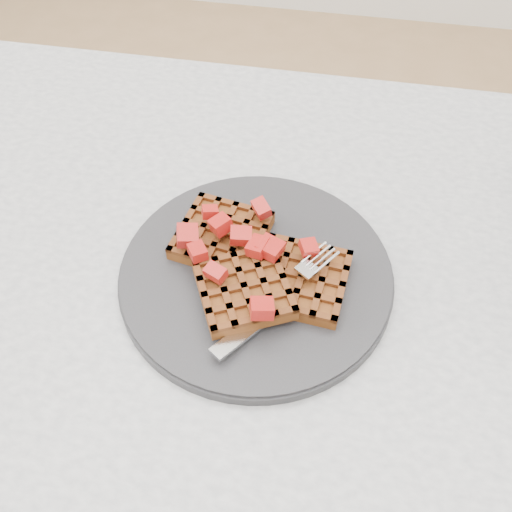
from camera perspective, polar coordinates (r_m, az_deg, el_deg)
name	(u,v)px	position (r m, az deg, el deg)	size (l,w,h in m)	color
ground	(289,494)	(1.31, 3.36, -22.64)	(4.00, 4.00, 0.00)	tan
table	(313,341)	(0.72, 5.70, -8.43)	(1.20, 0.80, 0.75)	silver
plate	(256,274)	(0.62, 0.00, -1.85)	(0.30, 0.30, 0.02)	#242427
waffles	(256,266)	(0.60, -0.05, -1.03)	(0.20, 0.19, 0.03)	brown
strawberry_pile	(256,247)	(0.59, 0.00, 0.86)	(0.15, 0.15, 0.02)	#920100
fork	(285,298)	(0.58, 2.88, -4.24)	(0.02, 0.18, 0.02)	silver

